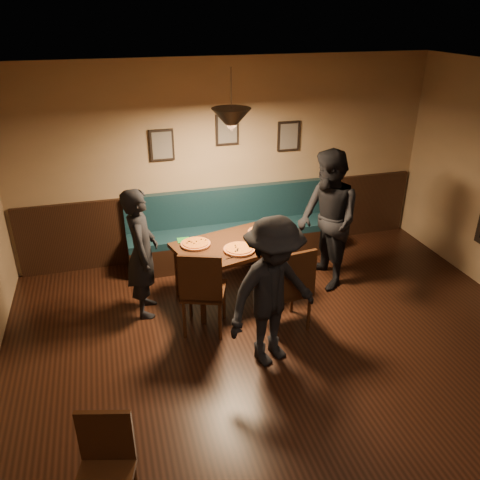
{
  "coord_description": "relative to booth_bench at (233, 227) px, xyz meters",
  "views": [
    {
      "loc": [
        -1.63,
        -2.92,
        3.38
      ],
      "look_at": [
        -0.27,
        1.88,
        0.95
      ],
      "focal_mm": 36.22,
      "sensor_mm": 36.0,
      "label": 1
    }
  ],
  "objects": [
    {
      "name": "cafe_chair_far",
      "position": [
        -1.91,
        -3.68,
        -0.06
      ],
      "size": [
        0.48,
        0.48,
        0.89
      ],
      "primitive_type": null,
      "rotation": [
        0.0,
        0.0,
        2.88
      ],
      "color": "black",
      "rests_on": "floor"
    },
    {
      "name": "dining_table",
      "position": [
        -0.27,
        -0.97,
        -0.14
      ],
      "size": [
        1.54,
        1.2,
        0.73
      ],
      "primitive_type": "cube",
      "rotation": [
        0.0,
        0.0,
        0.26
      ],
      "color": "black",
      "rests_on": "floor"
    },
    {
      "name": "chair_near_right",
      "position": [
        0.15,
        -1.76,
        0.02
      ],
      "size": [
        0.52,
        0.52,
        1.05
      ],
      "primitive_type": null,
      "rotation": [
        0.0,
        0.0,
        0.13
      ],
      "color": "black",
      "rests_on": "floor"
    },
    {
      "name": "pendant_lamp",
      "position": [
        -0.27,
        -0.97,
        1.75
      ],
      "size": [
        0.44,
        0.44,
        0.25
      ],
      "primitive_type": "cone",
      "rotation": [
        3.14,
        0.0,
        0.0
      ],
      "color": "black",
      "rests_on": "ceiling"
    },
    {
      "name": "picture_left",
      "position": [
        -0.9,
        0.27,
        1.2
      ],
      "size": [
        0.32,
        0.04,
        0.42
      ],
      "primitive_type": "cube",
      "color": "black",
      "rests_on": "wall_back"
    },
    {
      "name": "wall_back",
      "position": [
        0.0,
        0.3,
        0.9
      ],
      "size": [
        6.0,
        0.0,
        6.0
      ],
      "primitive_type": "plane",
      "rotation": [
        1.57,
        0.0,
        0.0
      ],
      "color": "#8C704F",
      "rests_on": "ground"
    },
    {
      "name": "diner_right",
      "position": [
        0.98,
        -1.0,
        0.41
      ],
      "size": [
        0.72,
        0.91,
        1.82
      ],
      "primitive_type": "imported",
      "rotation": [
        0.0,
        0.0,
        -1.54
      ],
      "color": "black",
      "rests_on": "floor"
    },
    {
      "name": "ceiling",
      "position": [
        0.0,
        -3.2,
        2.3
      ],
      "size": [
        7.0,
        7.0,
        0.0
      ],
      "primitive_type": "plane",
      "rotation": [
        3.14,
        0.0,
        0.0
      ],
      "color": "silver",
      "rests_on": "ground"
    },
    {
      "name": "chair_near_left",
      "position": [
        -0.76,
        -1.57,
        0.03
      ],
      "size": [
        0.6,
        0.6,
        1.05
      ],
      "primitive_type": null,
      "rotation": [
        0.0,
        0.0,
        -0.35
      ],
      "color": "black",
      "rests_on": "floor"
    },
    {
      "name": "pizza_a",
      "position": [
        -0.71,
        -0.88,
        0.25
      ],
      "size": [
        0.44,
        0.44,
        0.04
      ],
      "primitive_type": "cylinder",
      "rotation": [
        0.0,
        0.0,
        0.22
      ],
      "color": "#C76D25",
      "rests_on": "dining_table"
    },
    {
      "name": "napkin_b",
      "position": [
        -0.82,
        -1.28,
        0.23
      ],
      "size": [
        0.14,
        0.14,
        0.01
      ],
      "primitive_type": "cube",
      "rotation": [
        0.0,
        0.0,
        0.05
      ],
      "color": "#1C6A2E",
      "rests_on": "dining_table"
    },
    {
      "name": "cutlery_set",
      "position": [
        -0.31,
        -1.32,
        0.23
      ],
      "size": [
        0.17,
        0.05,
        0.0
      ],
      "primitive_type": "cube",
      "rotation": [
        0.0,
        0.0,
        1.79
      ],
      "color": "silver",
      "rests_on": "dining_table"
    },
    {
      "name": "diner_front",
      "position": [
        -0.2,
        -2.29,
        0.31
      ],
      "size": [
        1.19,
        0.93,
        1.62
      ],
      "primitive_type": "imported",
      "rotation": [
        0.0,
        0.0,
        0.35
      ],
      "color": "black",
      "rests_on": "floor"
    },
    {
      "name": "pizza_b",
      "position": [
        -0.23,
        -1.16,
        0.25
      ],
      "size": [
        0.5,
        0.5,
        0.04
      ],
      "primitive_type": "cylinder",
      "rotation": [
        0.0,
        0.0,
        -0.41
      ],
      "color": "orange",
      "rests_on": "dining_table"
    },
    {
      "name": "floor",
      "position": [
        0.0,
        -3.2,
        -0.5
      ],
      "size": [
        7.0,
        7.0,
        0.0
      ],
      "primitive_type": "plane",
      "color": "black",
      "rests_on": "ground"
    },
    {
      "name": "tabasco_bottle",
      "position": [
        0.2,
        -0.98,
        0.29
      ],
      "size": [
        0.03,
        0.03,
        0.13
      ],
      "primitive_type": "cylinder",
      "rotation": [
        0.0,
        0.0,
        0.02
      ],
      "color": "#AA0516",
      "rests_on": "dining_table"
    },
    {
      "name": "diner_left",
      "position": [
        -1.37,
        -1.03,
        0.29
      ],
      "size": [
        0.45,
        0.62,
        1.58
      ],
      "primitive_type": "imported",
      "rotation": [
        0.0,
        0.0,
        1.44
      ],
      "color": "black",
      "rests_on": "floor"
    },
    {
      "name": "picture_right",
      "position": [
        0.9,
        0.27,
        1.2
      ],
      "size": [
        0.32,
        0.04,
        0.42
      ],
      "primitive_type": "cube",
      "color": "black",
      "rests_on": "wall_back"
    },
    {
      "name": "wainscot",
      "position": [
        0.0,
        0.27,
        0.0
      ],
      "size": [
        5.88,
        0.06,
        1.0
      ],
      "primitive_type": "cube",
      "color": "black",
      "rests_on": "ground"
    },
    {
      "name": "pizza_c",
      "position": [
        0.19,
        -0.78,
        0.25
      ],
      "size": [
        0.43,
        0.43,
        0.04
      ],
      "primitive_type": "cylinder",
      "rotation": [
        0.0,
        0.0,
        -0.12
      ],
      "color": "orange",
      "rests_on": "dining_table"
    },
    {
      "name": "soda_glass",
      "position": [
        0.28,
        -1.3,
        0.31
      ],
      "size": [
        0.09,
        0.09,
        0.16
      ],
      "primitive_type": "cylinder",
      "rotation": [
        0.0,
        0.0,
        -0.28
      ],
      "color": "black",
      "rests_on": "dining_table"
    },
    {
      "name": "booth_bench",
      "position": [
        0.0,
        0.0,
        0.0
      ],
      "size": [
        3.0,
        0.6,
        1.0
      ],
      "primitive_type": null,
      "color": "#0F232D",
      "rests_on": "ground"
    },
    {
      "name": "picture_center",
      "position": [
        0.0,
        0.27,
        1.35
      ],
      "size": [
        0.32,
        0.04,
        0.42
      ],
      "primitive_type": "cube",
      "color": "black",
      "rests_on": "wall_back"
    },
    {
      "name": "napkin_a",
      "position": [
        -0.83,
        -0.7,
        0.23
      ],
      "size": [
        0.16,
        0.16,
        0.01
      ],
      "primitive_type": "cube",
      "rotation": [
        0.0,
        0.0,
        -0.05
      ],
      "color": "#1B6523",
      "rests_on": "dining_table"
    }
  ]
}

